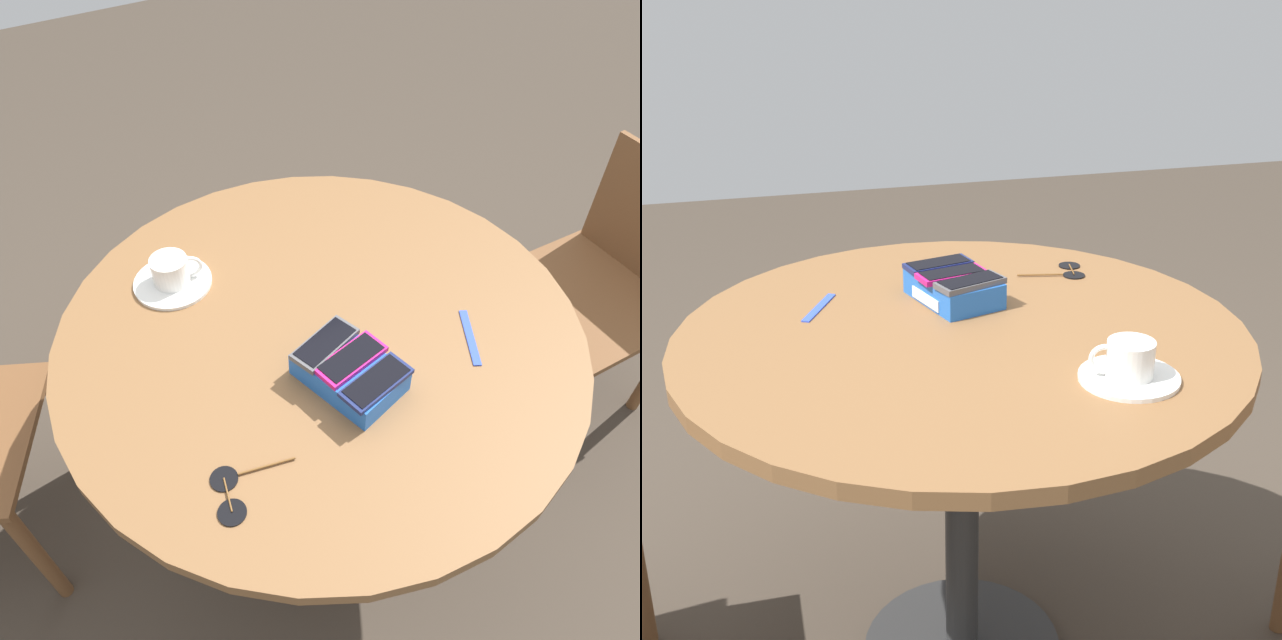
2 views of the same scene
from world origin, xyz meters
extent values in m
cylinder|color=#2D2D2D|center=(0.00, 0.00, 0.38)|extent=(0.07, 0.07, 0.72)
cylinder|color=brown|center=(0.00, 0.00, 0.76)|extent=(1.08, 1.08, 0.03)
cube|color=blue|center=(-0.15, 0.02, 0.80)|extent=(0.22, 0.18, 0.05)
cube|color=white|center=(-0.13, -0.04, 0.79)|extent=(0.10, 0.03, 0.02)
cube|color=navy|center=(-0.21, 0.01, 0.83)|extent=(0.09, 0.15, 0.01)
cube|color=black|center=(-0.21, 0.01, 0.84)|extent=(0.08, 0.13, 0.00)
cube|color=#D11975|center=(-0.14, 0.02, 0.83)|extent=(0.09, 0.15, 0.01)
cube|color=black|center=(-0.14, 0.02, 0.84)|extent=(0.08, 0.13, 0.00)
cube|color=#515156|center=(-0.09, 0.04, 0.83)|extent=(0.10, 0.15, 0.01)
cube|color=black|center=(-0.09, 0.04, 0.84)|extent=(0.09, 0.13, 0.00)
cylinder|color=white|center=(0.27, 0.21, 0.78)|extent=(0.17, 0.17, 0.01)
cylinder|color=white|center=(0.27, 0.21, 0.81)|extent=(0.08, 0.08, 0.06)
cylinder|color=brown|center=(0.27, 0.21, 0.84)|extent=(0.07, 0.07, 0.00)
torus|color=white|center=(0.26, 0.17, 0.81)|extent=(0.02, 0.05, 0.05)
cube|color=blue|center=(-0.18, -0.25, 0.78)|extent=(0.14, 0.08, 0.00)
cylinder|color=black|center=(-0.28, 0.33, 0.78)|extent=(0.05, 0.05, 0.00)
cylinder|color=black|center=(-0.22, 0.31, 0.78)|extent=(0.05, 0.05, 0.00)
cylinder|color=brown|center=(-0.25, 0.32, 0.78)|extent=(0.06, 0.02, 0.00)
cylinder|color=brown|center=(-0.23, 0.24, 0.78)|extent=(0.03, 0.10, 0.00)
camera|label=1|loc=(-0.74, 0.43, 1.72)|focal=35.00mm
camera|label=2|loc=(1.47, -0.41, 1.44)|focal=50.00mm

